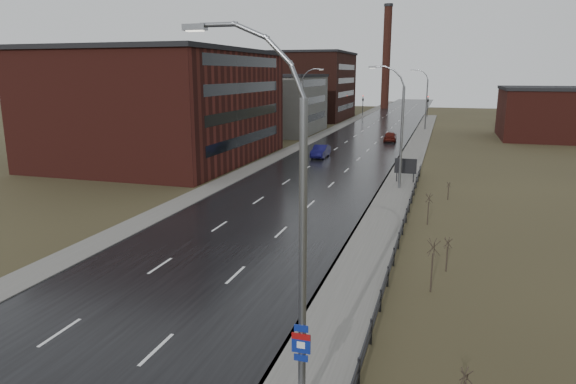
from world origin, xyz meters
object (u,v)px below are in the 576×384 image
Objects in this scene: billboard at (406,167)px; car_far at (390,137)px; streetlight_main at (292,233)px; car_near at (320,152)px.

billboard reaches higher than car_far.
streetlight_main is at bearing -90.98° from billboard.
billboard is at bearing -48.52° from car_near.
car_near is at bearing 131.76° from billboard.
streetlight_main is at bearing -77.74° from car_near.
streetlight_main is 4.78× the size of billboard.
car_near is (-11.11, 49.96, -5.27)m from streetlight_main.
streetlight_main reaches higher than car_near.
car_near is at bearing 66.21° from car_far.
streetlight_main is at bearing 90.01° from car_far.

